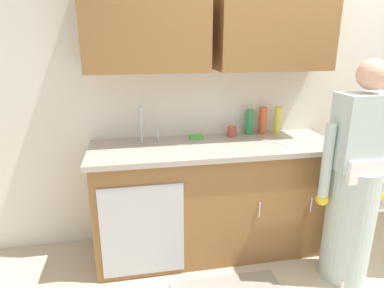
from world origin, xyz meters
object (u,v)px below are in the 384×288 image
Objects in this scene: sponge at (196,137)px; sink at (148,149)px; bottle_soap at (249,122)px; bottle_dish_liquid at (263,121)px; cup_by_sink at (232,132)px; knife_on_counter at (276,143)px; person_at_sink at (354,192)px; bottle_cleaner_spray at (278,120)px.

sink is at bearing -156.63° from sponge.
sponge is (0.42, 0.18, 0.03)m from sink.
bottle_dish_liquid is (0.12, 0.00, 0.01)m from bottle_soap.
cup_by_sink reaches higher than sponge.
knife_on_counter is at bearing -22.32° from sponge.
sponge is (-1.01, 0.72, 0.26)m from person_at_sink.
sink is 0.45m from sponge.
bottle_cleaner_spray reaches higher than cup_by_sink.
sink reaches higher than bottle_cleaner_spray.
cup_by_sink is (-0.16, -0.04, -0.07)m from bottle_soap.
knife_on_counter is at bearing -41.06° from cup_by_sink.
cup_by_sink is at bearing -167.93° from bottle_soap.
person_at_sink is 6.75× the size of knife_on_counter.
person_at_sink reaches higher than bottle_cleaner_spray.
sink is 0.31× the size of person_at_sink.
person_at_sink is 18.81× the size of cup_by_sink.
person_at_sink is at bearing -62.02° from bottle_dish_liquid.
knife_on_counter is (0.13, -0.29, -0.11)m from bottle_soap.
knife_on_counter is (0.29, -0.25, -0.04)m from cup_by_sink.
cup_by_sink is 0.39m from knife_on_counter.
person_at_sink is 1.26m from sponge.
person_at_sink is 14.73× the size of sponge.
bottle_cleaner_spray reaches higher than knife_on_counter.
bottle_cleaner_spray is at bearing -4.09° from bottle_soap.
bottle_soap is at bearing 12.07° from cup_by_sink.
bottle_dish_liquid reaches higher than bottle_soap.
bottle_dish_liquid is (-0.13, 0.02, -0.00)m from bottle_cleaner_spray.
cup_by_sink is at bearing 1.24° from sponge.
cup_by_sink is 0.36× the size of knife_on_counter.
bottle_soap is at bearing 124.85° from person_at_sink.
bottle_soap is at bearing 5.03° from sponge.
bottle_cleaner_spray reaches higher than sponge.
knife_on_counter is 2.18× the size of sponge.
knife_on_counter is at bearing -3.86° from sink.
bottle_dish_liquid is 0.61m from sponge.
person_at_sink is 0.94m from bottle_dish_liquid.
sink is at bearing -165.64° from cup_by_sink.
person_at_sink is 6.75× the size of bottle_cleaner_spray.
person_at_sink reaches higher than sink.
person_at_sink is 0.67m from knife_on_counter.
person_at_sink reaches higher than sponge.
sink is 2.08× the size of bottle_cleaner_spray.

